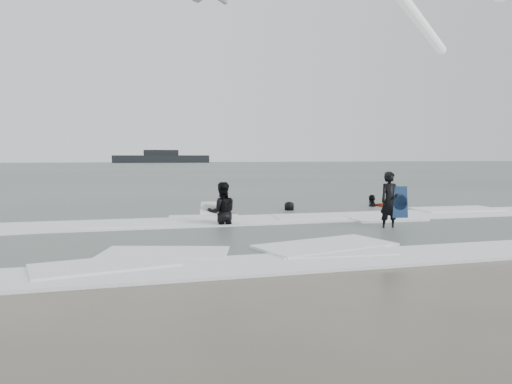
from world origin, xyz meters
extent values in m
plane|color=brown|center=(0.00, 0.00, 0.00)|extent=(320.00, 320.00, 0.00)
plane|color=#47544C|center=(0.00, 80.00, 0.06)|extent=(320.00, 320.00, 0.00)
imported|color=black|center=(3.74, 3.21, 0.00)|extent=(0.69, 0.48, 1.80)
imported|color=black|center=(-1.06, 5.26, 0.00)|extent=(0.98, 0.78, 1.97)
imported|color=black|center=(6.36, 9.29, 0.00)|extent=(0.81, 1.09, 1.72)
imported|color=black|center=(2.37, 8.70, 0.00)|extent=(0.81, 0.58, 1.56)
cube|color=white|center=(0.00, -0.60, 0.03)|extent=(30.03, 2.32, 0.07)
cube|color=white|center=(0.00, 6.00, 0.04)|extent=(30.00, 2.60, 0.09)
cube|color=black|center=(6.96, 146.92, 1.21)|extent=(29.37, 5.25, 2.31)
cube|color=black|center=(6.96, 146.92, 3.21)|extent=(10.49, 3.15, 1.68)
camera|label=1|loc=(-4.04, -10.32, 2.26)|focal=35.00mm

